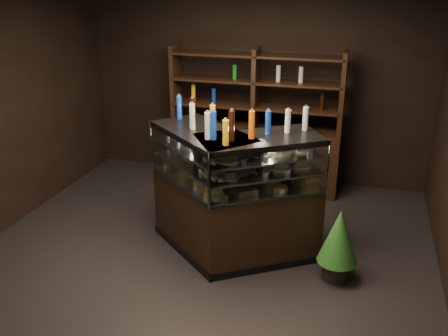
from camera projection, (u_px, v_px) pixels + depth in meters
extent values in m
plane|color=black|center=(202.00, 256.00, 5.53)|extent=(5.00, 5.00, 0.00)
cube|color=black|center=(255.00, 78.00, 7.22)|extent=(5.00, 0.02, 3.00)
cube|color=black|center=(53.00, 251.00, 2.75)|extent=(5.00, 0.02, 3.00)
cube|color=black|center=(258.00, 224.00, 5.37)|extent=(1.39, 1.21, 0.82)
cube|color=black|center=(257.00, 253.00, 5.50)|extent=(1.43, 1.25, 0.08)
cube|color=black|center=(260.00, 139.00, 5.02)|extent=(1.39, 1.21, 0.06)
cube|color=silver|center=(259.00, 188.00, 5.21)|extent=(1.32, 1.14, 0.02)
cube|color=silver|center=(259.00, 171.00, 5.14)|extent=(1.32, 1.14, 0.02)
cube|color=silver|center=(260.00, 155.00, 5.08)|extent=(1.32, 1.14, 0.02)
cube|color=white|center=(271.00, 175.00, 4.83)|extent=(1.05, 0.70, 0.58)
cylinder|color=silver|center=(329.00, 167.00, 5.01)|extent=(0.03, 0.03, 0.60)
cylinder|color=silver|center=(209.00, 182.00, 4.66)|extent=(0.03, 0.03, 0.60)
cube|color=black|center=(205.00, 215.00, 5.56)|extent=(1.35, 1.29, 0.82)
cube|color=black|center=(205.00, 244.00, 5.70)|extent=(1.39, 1.33, 0.08)
cube|color=black|center=(203.00, 133.00, 5.21)|extent=(1.35, 1.29, 0.06)
cube|color=silver|center=(204.00, 180.00, 5.41)|extent=(1.28, 1.22, 0.02)
cube|color=silver|center=(204.00, 164.00, 5.34)|extent=(1.28, 1.22, 0.02)
cube|color=silver|center=(203.00, 149.00, 5.28)|extent=(1.28, 1.22, 0.02)
cube|color=white|center=(177.00, 162.00, 5.14)|extent=(0.95, 0.82, 0.58)
cylinder|color=silver|center=(209.00, 182.00, 4.66)|extent=(0.03, 0.03, 0.60)
cylinder|color=silver|center=(152.00, 146.00, 5.64)|extent=(0.03, 0.03, 0.60)
cube|color=gold|center=(211.00, 192.00, 5.03)|extent=(0.20, 0.17, 0.06)
cube|color=gold|center=(244.00, 188.00, 5.12)|extent=(0.20, 0.17, 0.06)
cube|color=gold|center=(275.00, 184.00, 5.22)|extent=(0.20, 0.17, 0.06)
cube|color=gold|center=(306.00, 180.00, 5.32)|extent=(0.20, 0.17, 0.06)
cylinder|color=white|center=(215.00, 175.00, 5.01)|extent=(0.24, 0.24, 0.02)
cube|color=gold|center=(215.00, 172.00, 4.99)|extent=(0.19, 0.16, 0.05)
cylinder|color=white|center=(237.00, 172.00, 5.07)|extent=(0.24, 0.24, 0.02)
cube|color=gold|center=(237.00, 169.00, 5.06)|extent=(0.19, 0.16, 0.05)
cylinder|color=white|center=(259.00, 170.00, 5.14)|extent=(0.24, 0.24, 0.02)
cube|color=gold|center=(259.00, 166.00, 5.13)|extent=(0.19, 0.16, 0.05)
cylinder|color=white|center=(280.00, 167.00, 5.20)|extent=(0.24, 0.24, 0.02)
cube|color=gold|center=(281.00, 164.00, 5.19)|extent=(0.19, 0.16, 0.05)
cylinder|color=white|center=(301.00, 165.00, 5.27)|extent=(0.24, 0.24, 0.02)
cube|color=gold|center=(301.00, 162.00, 5.26)|extent=(0.19, 0.16, 0.05)
cylinder|color=white|center=(215.00, 159.00, 4.94)|extent=(0.24, 0.24, 0.02)
cube|color=gold|center=(215.00, 155.00, 4.93)|extent=(0.19, 0.16, 0.05)
cylinder|color=white|center=(238.00, 156.00, 5.01)|extent=(0.24, 0.24, 0.02)
cube|color=gold|center=(238.00, 153.00, 5.00)|extent=(0.19, 0.16, 0.05)
cylinder|color=white|center=(260.00, 154.00, 5.07)|extent=(0.24, 0.24, 0.02)
cube|color=gold|center=(260.00, 151.00, 5.06)|extent=(0.19, 0.16, 0.05)
cylinder|color=white|center=(281.00, 151.00, 5.14)|extent=(0.24, 0.24, 0.02)
cube|color=gold|center=(281.00, 148.00, 5.13)|extent=(0.19, 0.16, 0.05)
cylinder|color=white|center=(302.00, 149.00, 5.21)|extent=(0.24, 0.24, 0.02)
cube|color=gold|center=(302.00, 146.00, 5.19)|extent=(0.19, 0.16, 0.05)
cube|color=gold|center=(179.00, 163.00, 5.79)|extent=(0.20, 0.19, 0.06)
cube|color=gold|center=(193.00, 173.00, 5.52)|extent=(0.20, 0.19, 0.06)
cube|color=gold|center=(210.00, 183.00, 5.24)|extent=(0.20, 0.19, 0.06)
cube|color=gold|center=(228.00, 195.00, 4.97)|extent=(0.20, 0.19, 0.06)
cylinder|color=white|center=(182.00, 150.00, 5.70)|extent=(0.24, 0.24, 0.02)
cube|color=gold|center=(182.00, 147.00, 5.69)|extent=(0.18, 0.17, 0.05)
cylinder|color=white|center=(193.00, 156.00, 5.52)|extent=(0.24, 0.24, 0.02)
cube|color=gold|center=(193.00, 153.00, 5.51)|extent=(0.18, 0.17, 0.05)
cylinder|color=white|center=(204.00, 162.00, 5.33)|extent=(0.24, 0.24, 0.02)
cube|color=gold|center=(204.00, 159.00, 5.32)|extent=(0.18, 0.17, 0.05)
cylinder|color=white|center=(215.00, 169.00, 5.15)|extent=(0.24, 0.24, 0.02)
cube|color=gold|center=(215.00, 166.00, 5.13)|extent=(0.18, 0.17, 0.05)
cylinder|color=white|center=(228.00, 177.00, 4.96)|extent=(0.24, 0.24, 0.02)
cube|color=gold|center=(228.00, 173.00, 4.95)|extent=(0.18, 0.17, 0.05)
cylinder|color=white|center=(182.00, 136.00, 5.64)|extent=(0.24, 0.24, 0.02)
cube|color=gold|center=(182.00, 133.00, 5.63)|extent=(0.18, 0.17, 0.05)
cylinder|color=white|center=(192.00, 141.00, 5.45)|extent=(0.24, 0.24, 0.02)
cube|color=gold|center=(192.00, 138.00, 5.44)|extent=(0.18, 0.17, 0.05)
cylinder|color=white|center=(203.00, 147.00, 5.27)|extent=(0.24, 0.24, 0.02)
cube|color=gold|center=(203.00, 144.00, 5.26)|extent=(0.18, 0.17, 0.05)
cylinder|color=white|center=(215.00, 153.00, 5.08)|extent=(0.24, 0.24, 0.02)
cube|color=gold|center=(215.00, 150.00, 5.07)|extent=(0.18, 0.17, 0.05)
cylinder|color=white|center=(228.00, 160.00, 4.90)|extent=(0.24, 0.24, 0.02)
cube|color=gold|center=(228.00, 157.00, 4.89)|extent=(0.18, 0.17, 0.05)
cylinder|color=#0F38B2|center=(210.00, 128.00, 4.81)|extent=(0.06, 0.06, 0.28)
cylinder|color=silver|center=(210.00, 113.00, 4.76)|extent=(0.03, 0.03, 0.02)
cylinder|color=black|center=(230.00, 126.00, 4.87)|extent=(0.06, 0.06, 0.28)
cylinder|color=silver|center=(231.00, 111.00, 4.81)|extent=(0.03, 0.03, 0.02)
cylinder|color=#B20C0A|center=(251.00, 124.00, 4.93)|extent=(0.06, 0.06, 0.28)
cylinder|color=silver|center=(251.00, 109.00, 4.87)|extent=(0.03, 0.03, 0.02)
cylinder|color=silver|center=(270.00, 122.00, 4.98)|extent=(0.06, 0.06, 0.28)
cylinder|color=silver|center=(271.00, 108.00, 4.93)|extent=(0.03, 0.03, 0.02)
cylinder|color=yellow|center=(290.00, 121.00, 5.04)|extent=(0.06, 0.06, 0.28)
cylinder|color=silver|center=(290.00, 106.00, 4.99)|extent=(0.03, 0.03, 0.02)
cylinder|color=#D8590A|center=(308.00, 119.00, 5.10)|extent=(0.06, 0.06, 0.28)
cylinder|color=silver|center=(309.00, 105.00, 5.05)|extent=(0.03, 0.03, 0.02)
cylinder|color=#0F38B2|center=(179.00, 107.00, 5.56)|extent=(0.06, 0.06, 0.28)
cylinder|color=silver|center=(179.00, 93.00, 5.51)|extent=(0.03, 0.03, 0.02)
cylinder|color=black|center=(188.00, 111.00, 5.40)|extent=(0.06, 0.06, 0.28)
cylinder|color=silver|center=(188.00, 97.00, 5.34)|extent=(0.03, 0.03, 0.02)
cylinder|color=#B20C0A|center=(198.00, 115.00, 5.23)|extent=(0.06, 0.06, 0.28)
cylinder|color=silver|center=(198.00, 101.00, 5.18)|extent=(0.03, 0.03, 0.02)
cylinder|color=silver|center=(208.00, 120.00, 5.07)|extent=(0.06, 0.06, 0.28)
cylinder|color=silver|center=(208.00, 105.00, 5.01)|extent=(0.03, 0.03, 0.02)
cylinder|color=yellow|center=(219.00, 125.00, 4.91)|extent=(0.06, 0.06, 0.28)
cylinder|color=silver|center=(219.00, 110.00, 4.85)|extent=(0.03, 0.03, 0.02)
cylinder|color=#D8590A|center=(231.00, 130.00, 4.74)|extent=(0.06, 0.06, 0.28)
cylinder|color=silver|center=(231.00, 115.00, 4.69)|extent=(0.03, 0.03, 0.02)
cylinder|color=black|center=(336.00, 269.00, 5.09)|extent=(0.27, 0.27, 0.20)
cone|color=#1E631C|center=(339.00, 236.00, 4.95)|extent=(0.41, 0.41, 0.57)
cone|color=#1E631C|center=(341.00, 219.00, 4.88)|extent=(0.32, 0.32, 0.40)
cube|color=black|center=(254.00, 157.00, 7.17)|extent=(2.38, 0.44, 0.90)
cube|color=black|center=(176.00, 84.00, 7.10)|extent=(0.06, 0.38, 1.10)
cube|color=black|center=(256.00, 89.00, 6.81)|extent=(0.06, 0.38, 1.10)
cube|color=black|center=(343.00, 94.00, 6.51)|extent=(0.06, 0.38, 1.10)
cube|color=black|center=(255.00, 107.00, 6.90)|extent=(2.34, 0.40, 0.03)
cube|color=black|center=(256.00, 81.00, 6.77)|extent=(2.34, 0.40, 0.03)
cube|color=black|center=(257.00, 55.00, 6.64)|extent=(2.34, 0.40, 0.03)
cylinder|color=#0F38B2|center=(193.00, 94.00, 7.08)|extent=(0.06, 0.06, 0.22)
cylinder|color=black|center=(214.00, 95.00, 7.00)|extent=(0.06, 0.06, 0.22)
cylinder|color=#B20C0A|center=(234.00, 96.00, 6.93)|extent=(0.06, 0.06, 0.22)
cylinder|color=silver|center=(256.00, 98.00, 6.85)|extent=(0.06, 0.06, 0.22)
cylinder|color=yellow|center=(277.00, 99.00, 6.77)|extent=(0.06, 0.06, 0.22)
cylinder|color=#D8590A|center=(299.00, 100.00, 6.70)|extent=(0.06, 0.06, 0.22)
cylinder|color=#147223|center=(322.00, 102.00, 6.62)|extent=(0.06, 0.06, 0.22)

